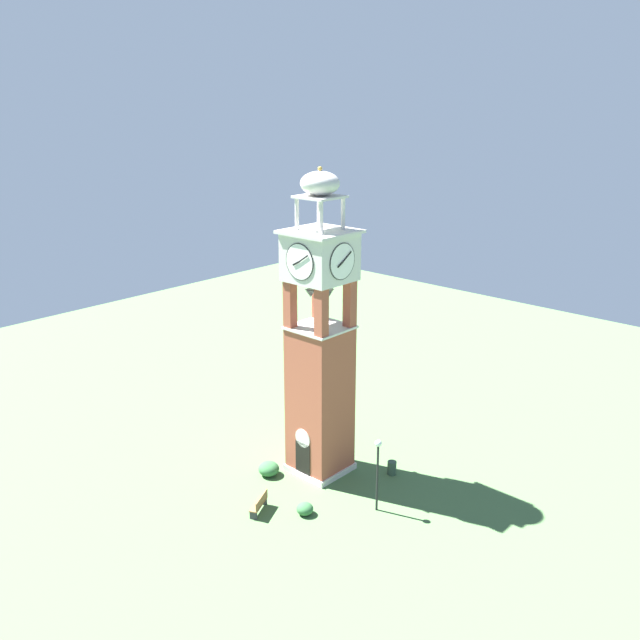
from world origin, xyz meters
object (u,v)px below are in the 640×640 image
clock_tower (320,354)px  trash_bin (392,468)px  park_bench (260,504)px  lamp_post (378,462)px

clock_tower → trash_bin: 7.99m
park_bench → trash_bin: park_bench is taller
clock_tower → park_bench: 8.65m
park_bench → trash_bin: (2.78, 7.79, -0.08)m
lamp_post → trash_bin: size_ratio=5.11×
lamp_post → trash_bin: (-1.63, 3.50, -2.41)m
clock_tower → park_bench: clock_tower is taller
clock_tower → park_bench: bearing=-83.1°
clock_tower → trash_bin: (3.44, 2.38, -6.81)m
park_bench → lamp_post: size_ratio=0.40×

